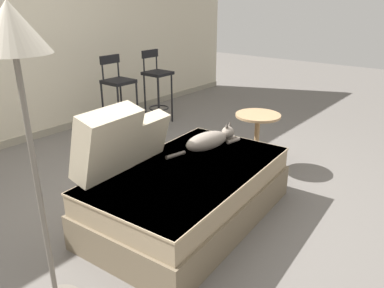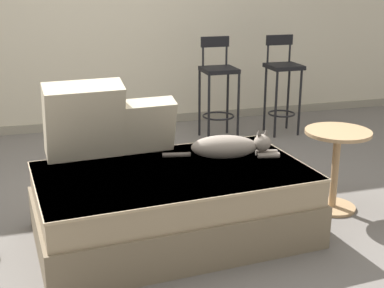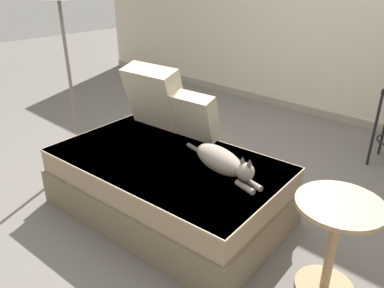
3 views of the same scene
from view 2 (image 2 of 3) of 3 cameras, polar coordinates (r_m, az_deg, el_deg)
ground_plane at (r=3.72m, az=-3.56°, el=-7.04°), size 16.00×16.00×0.00m
wall_back_panel at (r=5.60m, az=-9.26°, el=14.88°), size 8.00×0.10×2.60m
wall_baseboard_trim at (r=5.74m, az=-8.58°, el=2.27°), size 8.00×0.02×0.09m
couch at (r=3.27m, az=-2.03°, el=-6.33°), size 1.69×1.07×0.44m
throw_pillow_corner at (r=3.36m, az=-11.45°, el=2.46°), size 0.50×0.33×0.51m
throw_pillow_middle at (r=3.47m, az=-4.75°, el=1.99°), size 0.36×0.24×0.36m
cat at (r=3.38m, az=3.97°, el=-0.29°), size 0.73×0.26×0.19m
bar_stool_near_window at (r=5.18m, az=2.82°, el=6.51°), size 0.32×0.32×0.98m
bar_stool_by_doorway at (r=5.44m, az=9.64°, el=6.94°), size 0.32×0.32×0.98m
side_table at (r=3.73m, az=15.11°, el=-1.50°), size 0.44×0.44×0.56m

